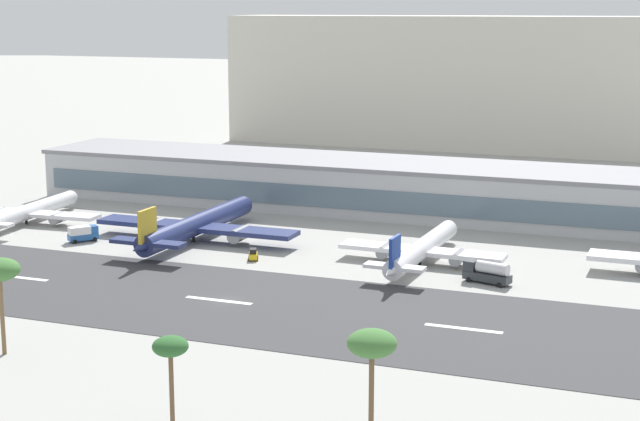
{
  "coord_description": "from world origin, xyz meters",
  "views": [
    {
      "loc": [
        72.1,
        -143.89,
        47.87
      ],
      "look_at": [
        2.7,
        36.22,
        8.61
      ],
      "focal_mm": 56.46,
      "sensor_mm": 36.0,
      "label": 1
    }
  ],
  "objects": [
    {
      "name": "service_fuel_truck_2",
      "position": [
        38.06,
        26.28,
        2.03
      ],
      "size": [
        8.88,
        4.75,
        3.95
      ],
      "rotation": [
        0.0,
        0.0,
        2.87
      ],
      "color": "#2D3338",
      "rests_on": "ground_plane"
    },
    {
      "name": "airliner_gold_tail_gate_1",
      "position": [
        -25.26,
        36.03,
        3.27
      ],
      "size": [
        44.45,
        49.23,
        10.28
      ],
      "rotation": [
        0.0,
        0.0,
        1.56
      ],
      "color": "navy",
      "rests_on": "ground_plane"
    },
    {
      "name": "terminal_building",
      "position": [
        1.62,
        80.71,
        5.99
      ],
      "size": [
        174.77,
        25.93,
        11.96
      ],
      "color": "#B7BABC",
      "rests_on": "ground_plane"
    },
    {
      "name": "runway_centreline_dash_4",
      "position": [
        -1.16,
        -0.44,
        0.09
      ],
      "size": [
        12.0,
        1.2,
        0.01
      ],
      "primitive_type": "cube",
      "color": "white",
      "rests_on": "runway_strip"
    },
    {
      "name": "runway_centreline_dash_5",
      "position": [
        40.1,
        -0.44,
        0.09
      ],
      "size": [
        12.0,
        1.2,
        0.01
      ],
      "primitive_type": "cube",
      "color": "white",
      "rests_on": "runway_strip"
    },
    {
      "name": "airliner_navy_tail_gate_2",
      "position": [
        23.55,
        34.72,
        2.77
      ],
      "size": [
        32.0,
        41.6,
        8.68
      ],
      "rotation": [
        0.0,
        0.0,
        1.54
      ],
      "color": "white",
      "rests_on": "ground_plane"
    },
    {
      "name": "distant_hotel_block",
      "position": [
        -14.19,
        197.33,
        22.35
      ],
      "size": [
        148.99,
        30.69,
        44.7
      ],
      "primitive_type": "cube",
      "color": "beige",
      "rests_on": "ground_plane"
    },
    {
      "name": "service_box_truck_1",
      "position": [
        -46.75,
        27.89,
        1.79
      ],
      "size": [
        5.6,
        6.2,
        3.25
      ],
      "rotation": [
        0.0,
        0.0,
        0.9
      ],
      "color": "#23569E",
      "rests_on": "ground_plane"
    },
    {
      "name": "ground_plane",
      "position": [
        0.0,
        0.0,
        0.0
      ],
      "size": [
        1400.0,
        1400.0,
        0.0
      ],
      "primitive_type": "plane",
      "color": "#9E9E99"
    },
    {
      "name": "palm_tree_2",
      "position": [
        39.89,
        -44.56,
        11.64
      ],
      "size": [
        5.51,
        5.51,
        13.42
      ],
      "color": "brown",
      "rests_on": "ground_plane"
    },
    {
      "name": "palm_tree_3",
      "position": [
        18.2,
        -50.4,
        10.34
      ],
      "size": [
        4.1,
        4.1,
        11.87
      ],
      "color": "brown",
      "rests_on": "ground_plane"
    },
    {
      "name": "runway_strip",
      "position": [
        0.0,
        -0.44,
        0.04
      ],
      "size": [
        800.0,
        39.41,
        0.08
      ],
      "primitive_type": "cube",
      "color": "#38383A",
      "rests_on": "ground_plane"
    },
    {
      "name": "runway_centreline_dash_3",
      "position": [
        -41.11,
        -0.44,
        0.09
      ],
      "size": [
        12.0,
        1.2,
        0.01
      ],
      "primitive_type": "cube",
      "color": "white",
      "rests_on": "runway_strip"
    },
    {
      "name": "service_baggage_tug_0",
      "position": [
        -7.4,
        26.66,
        1.05
      ],
      "size": [
        2.85,
        3.57,
        2.2
      ],
      "rotation": [
        0.0,
        0.0,
        1.98
      ],
      "color": "gold",
      "rests_on": "ground_plane"
    },
    {
      "name": "airliner_red_tail_gate_0",
      "position": [
        -68.37,
        37.86,
        2.61
      ],
      "size": [
        34.23,
        39.26,
        8.19
      ],
      "rotation": [
        0.0,
        0.0,
        1.64
      ],
      "color": "white",
      "rests_on": "ground_plane"
    }
  ]
}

